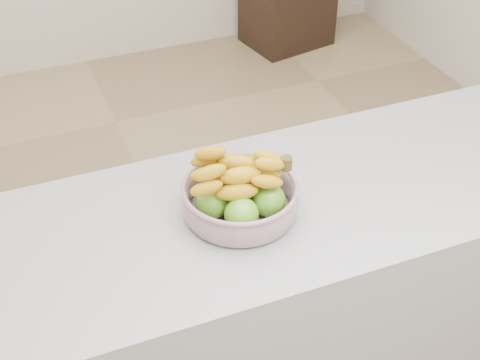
% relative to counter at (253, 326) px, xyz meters
% --- Properties ---
extents(ground, '(4.00, 4.00, 0.00)m').
position_rel_counter_xyz_m(ground, '(0.00, 0.70, -0.45)').
color(ground, '#907C58').
rests_on(ground, ground).
extents(counter, '(2.00, 0.60, 0.90)m').
position_rel_counter_xyz_m(counter, '(0.00, 0.00, 0.00)').
color(counter, gray).
rests_on(counter, ground).
extents(fruit_bowl, '(0.29, 0.29, 0.16)m').
position_rel_counter_xyz_m(fruit_bowl, '(-0.04, 0.00, 0.50)').
color(fruit_bowl, '#9CAABB').
rests_on(fruit_bowl, counter).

